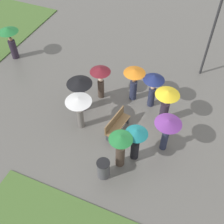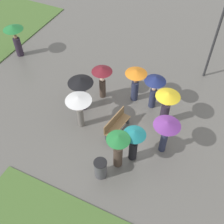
{
  "view_description": "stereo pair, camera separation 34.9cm",
  "coord_description": "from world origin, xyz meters",
  "px_view_note": "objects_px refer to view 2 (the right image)",
  "views": [
    {
      "loc": [
        -7.61,
        -2.39,
        9.95
      ],
      "look_at": [
        -0.06,
        0.82,
        0.84
      ],
      "focal_mm": 45.0,
      "sensor_mm": 36.0,
      "label": 1
    },
    {
      "loc": [
        -7.47,
        -2.71,
        9.95
      ],
      "look_at": [
        -0.06,
        0.82,
        0.84
      ],
      "focal_mm": 45.0,
      "sensor_mm": 36.0,
      "label": 2
    }
  ],
  "objects_px": {
    "trash_bin": "(101,169)",
    "lone_walker_mid_plaza": "(15,35)",
    "lamp_post": "(221,22)",
    "crowd_person_purple": "(166,129)",
    "crowd_person_yellow": "(166,104)",
    "crowd_person_navy": "(155,85)",
    "crowd_person_teal": "(134,140)",
    "crowd_person_orange": "(136,80)",
    "crowd_person_white": "(79,104)",
    "park_bench": "(116,124)",
    "crowd_person_maroon": "(102,75)",
    "crowd_person_black": "(81,87)",
    "crowd_person_green": "(118,147)"
  },
  "relations": [
    {
      "from": "crowd_person_orange",
      "to": "crowd_person_black",
      "type": "relative_size",
      "value": 0.98
    },
    {
      "from": "crowd_person_white",
      "to": "crowd_person_teal",
      "type": "relative_size",
      "value": 1.01
    },
    {
      "from": "trash_bin",
      "to": "crowd_person_white",
      "type": "xyz_separation_m",
      "value": [
        1.89,
        1.96,
        0.94
      ]
    },
    {
      "from": "crowd_person_teal",
      "to": "crowd_person_yellow",
      "type": "bearing_deg",
      "value": 87.63
    },
    {
      "from": "crowd_person_orange",
      "to": "crowd_person_yellow",
      "type": "height_order",
      "value": "crowd_person_yellow"
    },
    {
      "from": "crowd_person_teal",
      "to": "lone_walker_mid_plaza",
      "type": "xyz_separation_m",
      "value": [
        3.7,
        8.63,
        0.11
      ]
    },
    {
      "from": "trash_bin",
      "to": "crowd_person_white",
      "type": "height_order",
      "value": "crowd_person_white"
    },
    {
      "from": "park_bench",
      "to": "crowd_person_teal",
      "type": "distance_m",
      "value": 1.72
    },
    {
      "from": "trash_bin",
      "to": "lone_walker_mid_plaza",
      "type": "xyz_separation_m",
      "value": [
        4.99,
        7.81,
        0.87
      ]
    },
    {
      "from": "crowd_person_teal",
      "to": "lamp_post",
      "type": "bearing_deg",
      "value": 87.32
    },
    {
      "from": "crowd_person_orange",
      "to": "crowd_person_green",
      "type": "distance_m",
      "value": 3.84
    },
    {
      "from": "park_bench",
      "to": "crowd_person_navy",
      "type": "xyz_separation_m",
      "value": [
        2.14,
        -0.91,
        0.91
      ]
    },
    {
      "from": "crowd_person_black",
      "to": "lamp_post",
      "type": "bearing_deg",
      "value": -23.81
    },
    {
      "from": "trash_bin",
      "to": "crowd_person_purple",
      "type": "xyz_separation_m",
      "value": [
        2.19,
        -1.79,
        0.93
      ]
    },
    {
      "from": "crowd_person_orange",
      "to": "crowd_person_purple",
      "type": "bearing_deg",
      "value": -58.27
    },
    {
      "from": "lamp_post",
      "to": "crowd_person_teal",
      "type": "distance_m",
      "value": 6.92
    },
    {
      "from": "lamp_post",
      "to": "crowd_person_teal",
      "type": "bearing_deg",
      "value": 167.13
    },
    {
      "from": "lamp_post",
      "to": "lone_walker_mid_plaza",
      "type": "distance_m",
      "value": 10.64
    },
    {
      "from": "crowd_person_yellow",
      "to": "lone_walker_mid_plaza",
      "type": "bearing_deg",
      "value": -80.63
    },
    {
      "from": "crowd_person_maroon",
      "to": "crowd_person_purple",
      "type": "bearing_deg",
      "value": 84.79
    },
    {
      "from": "trash_bin",
      "to": "crowd_person_navy",
      "type": "relative_size",
      "value": 0.47
    },
    {
      "from": "trash_bin",
      "to": "crowd_person_black",
      "type": "height_order",
      "value": "crowd_person_black"
    },
    {
      "from": "crowd_person_yellow",
      "to": "crowd_person_navy",
      "type": "distance_m",
      "value": 1.12
    },
    {
      "from": "park_bench",
      "to": "crowd_person_green",
      "type": "height_order",
      "value": "crowd_person_green"
    },
    {
      "from": "lamp_post",
      "to": "crowd_person_orange",
      "type": "relative_size",
      "value": 2.79
    },
    {
      "from": "lamp_post",
      "to": "crowd_person_orange",
      "type": "xyz_separation_m",
      "value": [
        -3.25,
        2.72,
        -1.94
      ]
    },
    {
      "from": "lamp_post",
      "to": "crowd_person_white",
      "type": "bearing_deg",
      "value": 144.0
    },
    {
      "from": "crowd_person_maroon",
      "to": "crowd_person_navy",
      "type": "relative_size",
      "value": 0.98
    },
    {
      "from": "crowd_person_orange",
      "to": "crowd_person_navy",
      "type": "xyz_separation_m",
      "value": [
        -0.08,
        -0.95,
        0.1
      ]
    },
    {
      "from": "crowd_person_navy",
      "to": "crowd_person_black",
      "type": "xyz_separation_m",
      "value": [
        -1.53,
        2.95,
        -0.03
      ]
    },
    {
      "from": "crowd_person_purple",
      "to": "crowd_person_yellow",
      "type": "relative_size",
      "value": 0.97
    },
    {
      "from": "lamp_post",
      "to": "crowd_person_maroon",
      "type": "distance_m",
      "value": 5.94
    },
    {
      "from": "crowd_person_purple",
      "to": "crowd_person_green",
      "type": "height_order",
      "value": "crowd_person_green"
    },
    {
      "from": "crowd_person_white",
      "to": "crowd_person_navy",
      "type": "relative_size",
      "value": 0.96
    },
    {
      "from": "crowd_person_maroon",
      "to": "crowd_person_green",
      "type": "distance_m",
      "value": 4.01
    },
    {
      "from": "crowd_person_white",
      "to": "lone_walker_mid_plaza",
      "type": "bearing_deg",
      "value": -130.94
    },
    {
      "from": "lamp_post",
      "to": "crowd_person_black",
      "type": "xyz_separation_m",
      "value": [
        -4.87,
        4.72,
        -1.86
      ]
    },
    {
      "from": "lone_walker_mid_plaza",
      "to": "crowd_person_yellow",
      "type": "bearing_deg",
      "value": 141.19
    },
    {
      "from": "crowd_person_white",
      "to": "crowd_person_maroon",
      "type": "relative_size",
      "value": 0.98
    },
    {
      "from": "park_bench",
      "to": "crowd_person_purple",
      "type": "distance_m",
      "value": 2.36
    },
    {
      "from": "park_bench",
      "to": "crowd_person_yellow",
      "type": "bearing_deg",
      "value": -41.91
    },
    {
      "from": "park_bench",
      "to": "crowd_person_teal",
      "type": "height_order",
      "value": "crowd_person_teal"
    },
    {
      "from": "park_bench",
      "to": "crowd_person_navy",
      "type": "relative_size",
      "value": 0.83
    },
    {
      "from": "lamp_post",
      "to": "crowd_person_orange",
      "type": "distance_m",
      "value": 4.67
    },
    {
      "from": "crowd_person_black",
      "to": "crowd_person_teal",
      "type": "bearing_deg",
      "value": -95.9
    },
    {
      "from": "trash_bin",
      "to": "lone_walker_mid_plaza",
      "type": "bearing_deg",
      "value": 57.47
    },
    {
      "from": "lamp_post",
      "to": "crowd_person_purple",
      "type": "bearing_deg",
      "value": 174.87
    },
    {
      "from": "crowd_person_purple",
      "to": "crowd_person_white",
      "type": "bearing_deg",
      "value": 115.87
    },
    {
      "from": "crowd_person_black",
      "to": "crowd_person_maroon",
      "type": "bearing_deg",
      "value": -3.4
    },
    {
      "from": "park_bench",
      "to": "crowd_person_purple",
      "type": "relative_size",
      "value": 0.86
    }
  ]
}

